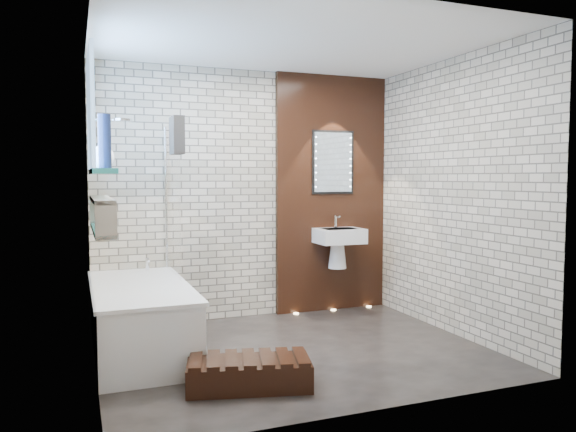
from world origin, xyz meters
name	(u,v)px	position (x,y,z in m)	size (l,w,h in m)	color
ground	(294,351)	(0.00, 0.00, 0.00)	(3.20, 3.20, 0.00)	black
room_shell	(294,199)	(0.00, 0.00, 1.30)	(3.24, 3.20, 2.60)	gray
walnut_panel	(331,194)	(0.95, 1.27, 1.30)	(1.30, 0.06, 2.60)	black
clerestory_window	(93,124)	(-1.57, 0.35, 1.90)	(0.18, 1.00, 0.94)	#7FADE0
display_niche	(102,215)	(-1.53, 0.15, 1.20)	(0.14, 1.30, 0.26)	teal
bathtub	(140,318)	(-1.22, 0.45, 0.29)	(0.79, 1.74, 0.70)	white
bath_screen	(172,199)	(-0.87, 0.89, 1.28)	(0.01, 0.78, 1.40)	white
towel	(177,135)	(-0.87, 0.60, 1.85)	(0.10, 0.25, 0.33)	black
shower_head	(122,120)	(-1.30, 0.95, 2.00)	(0.18, 0.18, 0.02)	silver
washbasin	(339,241)	(0.95, 1.07, 0.79)	(0.50, 0.36, 0.58)	white
led_mirror	(333,162)	(0.95, 1.23, 1.65)	(0.50, 0.02, 0.70)	black
walnut_step	(249,374)	(-0.60, -0.64, 0.10)	(0.87, 0.39, 0.19)	black
niche_bottles	(102,220)	(-1.53, 0.13, 1.16)	(0.06, 0.88, 0.14)	maroon
sill_vases	(103,152)	(-1.50, 0.36, 1.68)	(0.20, 0.58, 0.40)	white
floor_uplights	(333,310)	(0.95, 1.20, 0.01)	(0.96, 0.06, 0.01)	#FFD899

